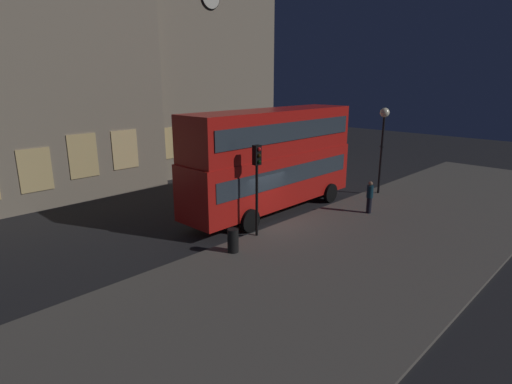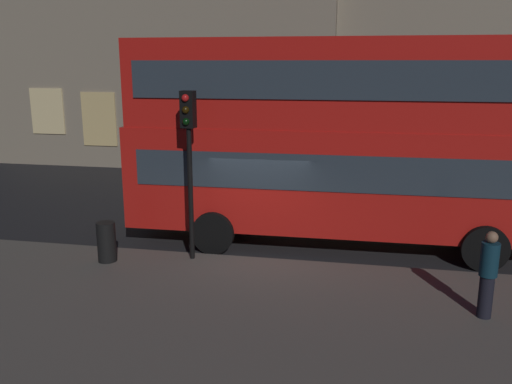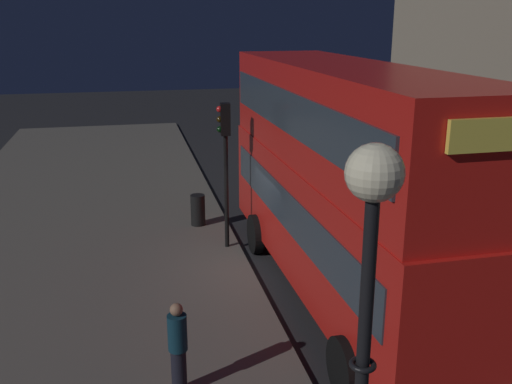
% 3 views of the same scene
% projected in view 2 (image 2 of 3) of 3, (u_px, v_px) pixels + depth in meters
% --- Properties ---
extents(ground_plane, '(80.00, 80.00, 0.00)m').
position_uv_depth(ground_plane, '(259.00, 255.00, 13.79)').
color(ground_plane, '#232326').
extents(sidewalk_slab, '(44.00, 9.08, 0.12)m').
position_uv_depth(sidewalk_slab, '(204.00, 354.00, 9.00)').
color(sidewalk_slab, '#5B564F').
rests_on(sidewalk_slab, ground).
extents(double_decker_bus, '(10.91, 2.90, 5.39)m').
position_uv_depth(double_decker_bus, '(334.00, 133.00, 13.92)').
color(double_decker_bus, red).
rests_on(double_decker_bus, ground).
extents(traffic_light_near_kerb, '(0.34, 0.37, 4.06)m').
position_uv_depth(traffic_light_near_kerb, '(189.00, 140.00, 12.55)').
color(traffic_light_near_kerb, black).
rests_on(traffic_light_near_kerb, sidewalk_slab).
extents(pedestrian, '(0.33, 0.33, 1.69)m').
position_uv_depth(pedestrian, '(488.00, 273.00, 9.99)').
color(pedestrian, black).
rests_on(pedestrian, sidewalk_slab).
extents(litter_bin, '(0.45, 0.45, 0.97)m').
position_uv_depth(litter_bin, '(107.00, 242.00, 12.95)').
color(litter_bin, black).
rests_on(litter_bin, sidewalk_slab).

